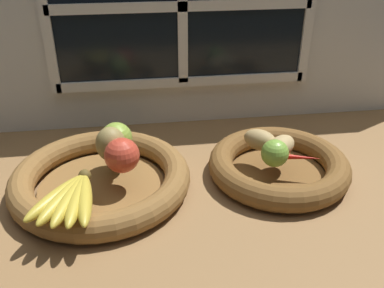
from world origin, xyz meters
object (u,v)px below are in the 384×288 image
Objects in this scene: apple_red_right at (122,155)px; chili_pepper at (295,157)px; lime_near at (275,153)px; apple_green_back at (116,138)px; fruit_bowl_right at (278,166)px; potato_oblong at (260,140)px; banana_bunch_front at (70,198)px; fruit_bowl_left at (101,179)px; potato_large at (281,146)px; pear_brown at (111,144)px.

chili_pepper is at bearing -1.76° from apple_red_right.
apple_green_back is at bearing 162.76° from lime_near.
lime_near is (-2.64, -3.96, 5.64)cm from fruit_bowl_right.
apple_green_back is 30.85cm from potato_oblong.
apple_red_right is at bearing -176.88° from fruit_bowl_right.
apple_red_right reaches higher than banana_bunch_front.
fruit_bowl_left is 9.28cm from apple_green_back.
potato_large is (42.19, 11.78, 0.69)cm from banana_bunch_front.
apple_red_right is at bearing 175.96° from lime_near.
fruit_bowl_left is at bearing -169.56° from chili_pepper.
fruit_bowl_left is 7.53cm from pear_brown.
apple_red_right is 35.42cm from chili_pepper.
potato_oblong reaches higher than banana_bunch_front.
fruit_bowl_right is 44.01cm from banana_bunch_front.
fruit_bowl_right is (37.93, 0.00, 0.01)cm from fruit_bowl_left.
fruit_bowl_right is at bearing -4.49° from pear_brown.
pear_brown is 16.23cm from banana_bunch_front.
fruit_bowl_right is 5.17cm from chili_pepper.
chili_pepper is at bearing 12.49° from lime_near.
lime_near is at bearing -11.61° from pear_brown.
apple_red_right is at bearing 47.76° from banana_bunch_front.
lime_near is at bearing -17.24° from apple_green_back.
chili_pepper reaches higher than fruit_bowl_right.
apple_red_right is 13.65cm from banana_bunch_front.
banana_bunch_front is at bearing -132.24° from apple_red_right.
apple_green_back reaches higher than fruit_bowl_left.
potato_oblong is at bearing 4.77° from fruit_bowl_left.
fruit_bowl_left is 4.91× the size of potato_oblong.
potato_oblong is at bearing 150.01° from chili_pepper.
apple_green_back is at bearing 71.05° from pear_brown.
potato_large is at bearing 3.12° from apple_red_right.
chili_pepper is (4.80, 1.06, -1.94)cm from lime_near.
apple_red_right reaches higher than potato_large.
apple_red_right is at bearing -167.20° from chili_pepper.
fruit_bowl_left is 5.46× the size of apple_green_back.
fruit_bowl_left is 38.24cm from potato_large.
fruit_bowl_left is at bearing -132.01° from pear_brown.
pear_brown reaches higher than potato_large.
chili_pepper is (36.52, -8.78, -2.51)cm from apple_green_back.
banana_bunch_front is at bearing -113.92° from apple_green_back.
apple_red_right is at bearing -171.00° from potato_oblong.
banana_bunch_front is (-9.06, -9.98, -2.16)cm from apple_red_right.
pear_brown is 35.57cm from potato_large.
fruit_bowl_right is at bearing 0.00° from fruit_bowl_left.
potato_oblong is (-3.67, 2.86, 5.08)cm from fruit_bowl_right.
potato_large reaches higher than fruit_bowl_left.
lime_near reaches higher than chili_pepper.
fruit_bowl_left is 40.37cm from chili_pepper.
apple_red_right reaches higher than potato_oblong.
apple_red_right reaches higher than lime_near.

